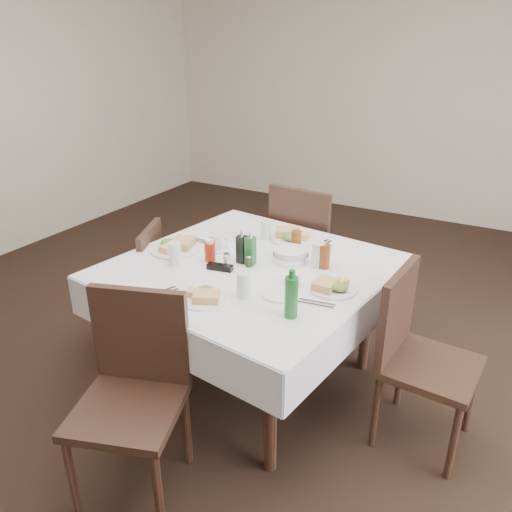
# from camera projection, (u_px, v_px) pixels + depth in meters

# --- Properties ---
(ground_plane) EXTENTS (7.00, 7.00, 0.00)m
(ground_plane) POSITION_uv_depth(u_px,v_px,m) (251.00, 371.00, 3.13)
(ground_plane) COLOR black
(room_shell) EXTENTS (6.04, 7.04, 2.80)m
(room_shell) POSITION_uv_depth(u_px,v_px,m) (249.00, 84.00, 2.44)
(room_shell) COLOR beige
(room_shell) RESTS_ON ground
(dining_table) EXTENTS (1.57, 1.57, 0.76)m
(dining_table) POSITION_uv_depth(u_px,v_px,m) (251.00, 277.00, 2.80)
(dining_table) COLOR black
(dining_table) RESTS_ON ground
(chair_north) EXTENTS (0.51, 0.51, 0.99)m
(chair_north) POSITION_uv_depth(u_px,v_px,m) (306.00, 243.00, 3.60)
(chair_north) COLOR black
(chair_north) RESTS_ON ground
(chair_south) EXTENTS (0.56, 0.56, 0.94)m
(chair_south) POSITION_uv_depth(u_px,v_px,m) (134.00, 381.00, 2.20)
(chair_south) COLOR black
(chair_south) RESTS_ON ground
(chair_east) EXTENTS (0.47, 0.47, 0.92)m
(chair_east) POSITION_uv_depth(u_px,v_px,m) (415.00, 347.00, 2.45)
(chair_east) COLOR black
(chair_east) RESTS_ON ground
(chair_west) EXTENTS (0.52, 0.52, 0.84)m
(chair_west) POSITION_uv_depth(u_px,v_px,m) (139.00, 279.00, 3.24)
(chair_west) COLOR black
(chair_west) RESTS_ON ground
(meal_north) EXTENTS (0.28, 0.28, 0.06)m
(meal_north) POSITION_uv_depth(u_px,v_px,m) (292.00, 236.00, 3.10)
(meal_north) COLOR white
(meal_north) RESTS_ON dining_table
(meal_south) EXTENTS (0.23, 0.23, 0.05)m
(meal_south) POSITION_uv_depth(u_px,v_px,m) (203.00, 296.00, 2.40)
(meal_south) COLOR white
(meal_south) RESTS_ON dining_table
(meal_east) EXTENTS (0.24, 0.24, 0.05)m
(meal_east) POSITION_uv_depth(u_px,v_px,m) (332.00, 286.00, 2.49)
(meal_east) COLOR white
(meal_east) RESTS_ON dining_table
(meal_west) EXTENTS (0.29, 0.29, 0.06)m
(meal_west) POSITION_uv_depth(u_px,v_px,m) (176.00, 246.00, 2.95)
(meal_west) COLOR white
(meal_west) RESTS_ON dining_table
(side_plate_a) EXTENTS (0.16, 0.16, 0.01)m
(side_plate_a) POSITION_uv_depth(u_px,v_px,m) (236.00, 236.00, 3.15)
(side_plate_a) COLOR white
(side_plate_a) RESTS_ON dining_table
(side_plate_b) EXTENTS (0.17, 0.17, 0.01)m
(side_plate_b) POSITION_uv_depth(u_px,v_px,m) (280.00, 294.00, 2.44)
(side_plate_b) COLOR white
(side_plate_b) RESTS_ON dining_table
(water_n) EXTENTS (0.06, 0.06, 0.12)m
(water_n) POSITION_uv_depth(u_px,v_px,m) (266.00, 230.00, 3.11)
(water_n) COLOR silver
(water_n) RESTS_ON dining_table
(water_s) EXTENTS (0.07, 0.07, 0.13)m
(water_s) POSITION_uv_depth(u_px,v_px,m) (243.00, 285.00, 2.41)
(water_s) COLOR silver
(water_s) RESTS_ON dining_table
(water_e) EXTENTS (0.07, 0.07, 0.14)m
(water_e) POSITION_uv_depth(u_px,v_px,m) (318.00, 255.00, 2.73)
(water_e) COLOR silver
(water_e) RESTS_ON dining_table
(water_w) EXTENTS (0.07, 0.07, 0.13)m
(water_w) POSITION_uv_depth(u_px,v_px,m) (175.00, 254.00, 2.75)
(water_w) COLOR silver
(water_w) RESTS_ON dining_table
(iced_tea_a) EXTENTS (0.06, 0.06, 0.13)m
(iced_tea_a) POSITION_uv_depth(u_px,v_px,m) (296.00, 241.00, 2.92)
(iced_tea_a) COLOR brown
(iced_tea_a) RESTS_ON dining_table
(iced_tea_b) EXTENTS (0.07, 0.07, 0.14)m
(iced_tea_b) POSITION_uv_depth(u_px,v_px,m) (324.00, 256.00, 2.71)
(iced_tea_b) COLOR brown
(iced_tea_b) RESTS_ON dining_table
(bread_basket) EXTENTS (0.20, 0.20, 0.07)m
(bread_basket) POSITION_uv_depth(u_px,v_px,m) (291.00, 255.00, 2.81)
(bread_basket) COLOR silver
(bread_basket) RESTS_ON dining_table
(oil_cruet_dark) EXTENTS (0.05, 0.05, 0.20)m
(oil_cruet_dark) POSITION_uv_depth(u_px,v_px,m) (242.00, 248.00, 2.77)
(oil_cruet_dark) COLOR black
(oil_cruet_dark) RESTS_ON dining_table
(oil_cruet_green) EXTENTS (0.05, 0.05, 0.21)m
(oil_cruet_green) POSITION_uv_depth(u_px,v_px,m) (250.00, 250.00, 2.74)
(oil_cruet_green) COLOR #1C5D25
(oil_cruet_green) RESTS_ON dining_table
(ketchup_bottle) EXTENTS (0.06, 0.06, 0.13)m
(ketchup_bottle) POSITION_uv_depth(u_px,v_px,m) (210.00, 251.00, 2.80)
(ketchup_bottle) COLOR #9E250B
(ketchup_bottle) RESTS_ON dining_table
(salt_shaker) EXTENTS (0.04, 0.04, 0.08)m
(salt_shaker) POSITION_uv_depth(u_px,v_px,m) (227.00, 260.00, 2.73)
(salt_shaker) COLOR white
(salt_shaker) RESTS_ON dining_table
(pepper_shaker) EXTENTS (0.03, 0.03, 0.07)m
(pepper_shaker) POSITION_uv_depth(u_px,v_px,m) (249.00, 261.00, 2.74)
(pepper_shaker) COLOR #3B2C1B
(pepper_shaker) RESTS_ON dining_table
(coffee_mug) EXTENTS (0.14, 0.14, 0.10)m
(coffee_mug) POSITION_uv_depth(u_px,v_px,m) (217.00, 243.00, 2.95)
(coffee_mug) COLOR white
(coffee_mug) RESTS_ON dining_table
(sunglasses) EXTENTS (0.15, 0.07, 0.03)m
(sunglasses) POSITION_uv_depth(u_px,v_px,m) (220.00, 267.00, 2.71)
(sunglasses) COLOR black
(sunglasses) RESTS_ON dining_table
(green_bottle) EXTENTS (0.06, 0.06, 0.23)m
(green_bottle) POSITION_uv_depth(u_px,v_px,m) (291.00, 296.00, 2.22)
(green_bottle) COLOR #1C5D25
(green_bottle) RESTS_ON dining_table
(sugar_caddy) EXTENTS (0.09, 0.07, 0.04)m
(sugar_caddy) POSITION_uv_depth(u_px,v_px,m) (292.00, 280.00, 2.55)
(sugar_caddy) COLOR white
(sugar_caddy) RESTS_ON dining_table
(cutlery_n) EXTENTS (0.06, 0.17, 0.01)m
(cutlery_n) POSITION_uv_depth(u_px,v_px,m) (323.00, 244.00, 3.04)
(cutlery_n) COLOR silver
(cutlery_n) RESTS_ON dining_table
(cutlery_s) EXTENTS (0.10, 0.20, 0.01)m
(cutlery_s) POSITION_uv_depth(u_px,v_px,m) (161.00, 294.00, 2.45)
(cutlery_s) COLOR silver
(cutlery_s) RESTS_ON dining_table
(cutlery_e) EXTENTS (0.18, 0.07, 0.01)m
(cutlery_e) POSITION_uv_depth(u_px,v_px,m) (316.00, 304.00, 2.36)
(cutlery_e) COLOR silver
(cutlery_e) RESTS_ON dining_table
(cutlery_w) EXTENTS (0.19, 0.05, 0.01)m
(cutlery_w) POSITION_uv_depth(u_px,v_px,m) (199.00, 241.00, 3.09)
(cutlery_w) COLOR silver
(cutlery_w) RESTS_ON dining_table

